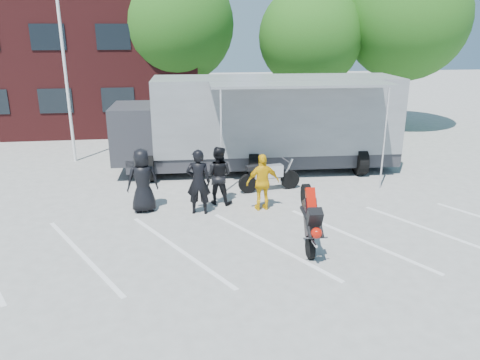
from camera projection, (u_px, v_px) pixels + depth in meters
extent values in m
plane|color=#AAAAA4|center=(270.00, 262.00, 11.36)|extent=(100.00, 100.00, 0.00)
cube|color=white|center=(263.00, 244.00, 12.30)|extent=(18.09, 13.33, 0.01)
cube|color=#4D1819|center=(32.00, 64.00, 25.97)|extent=(18.00, 8.00, 7.00)
cylinder|color=white|center=(65.00, 65.00, 18.72)|extent=(0.12, 0.12, 8.00)
cylinder|color=#382314|center=(179.00, 100.00, 25.68)|extent=(0.50, 0.50, 3.24)
sphere|color=#2A5314|center=(176.00, 24.00, 24.45)|extent=(6.12, 6.12, 6.12)
cylinder|color=#382314|center=(307.00, 104.00, 25.67)|extent=(0.50, 0.50, 2.88)
sphere|color=#2A5314|center=(310.00, 37.00, 24.58)|extent=(5.44, 5.44, 5.44)
cylinder|color=#382314|center=(398.00, 98.00, 25.74)|extent=(0.50, 0.50, 3.42)
sphere|color=#2A5314|center=(407.00, 18.00, 24.44)|extent=(6.46, 6.46, 6.46)
imported|color=black|center=(143.00, 181.00, 14.23)|extent=(1.07, 0.80, 1.98)
imported|color=black|center=(198.00, 182.00, 14.06)|extent=(0.80, 0.59, 2.01)
imported|color=black|center=(218.00, 175.00, 14.89)|extent=(1.11, 1.00, 1.88)
imported|color=yellow|center=(263.00, 182.00, 14.38)|extent=(1.09, 0.55, 1.78)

